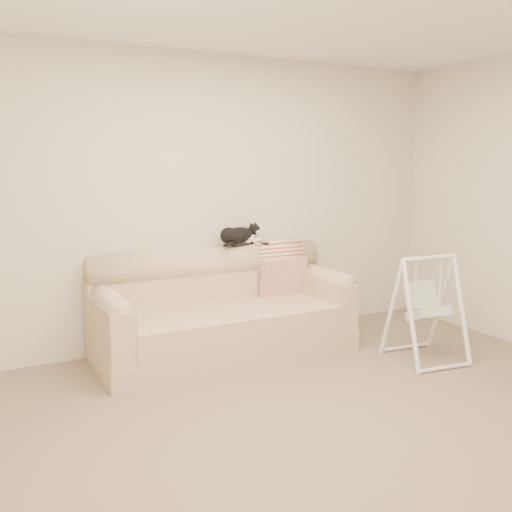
{
  "coord_description": "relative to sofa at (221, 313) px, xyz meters",
  "views": [
    {
      "loc": [
        -1.96,
        -2.8,
        1.67
      ],
      "look_at": [
        0.18,
        1.27,
        0.9
      ],
      "focal_mm": 40.0,
      "sensor_mm": 36.0,
      "label": 1
    }
  ],
  "objects": [
    {
      "name": "ground_plane",
      "position": [
        -0.01,
        -1.62,
        -0.35
      ],
      "size": [
        5.0,
        5.0,
        0.0
      ],
      "primitive_type": "plane",
      "color": "brown",
      "rests_on": "ground"
    },
    {
      "name": "room_shell",
      "position": [
        -0.01,
        -1.62,
        1.18
      ],
      "size": [
        5.04,
        4.04,
        2.6
      ],
      "color": "beige",
      "rests_on": "ground"
    },
    {
      "name": "sofa",
      "position": [
        0.0,
        0.0,
        0.0
      ],
      "size": [
        2.2,
        0.93,
        0.9
      ],
      "color": "#CAB496",
      "rests_on": "ground"
    },
    {
      "name": "remote_a",
      "position": [
        0.31,
        0.24,
        0.56
      ],
      "size": [
        0.19,
        0.09,
        0.03
      ],
      "color": "black",
      "rests_on": "sofa"
    },
    {
      "name": "remote_b",
      "position": [
        0.5,
        0.22,
        0.56
      ],
      "size": [
        0.15,
        0.16,
        0.02
      ],
      "color": "black",
      "rests_on": "sofa"
    },
    {
      "name": "tuxedo_cat",
      "position": [
        0.29,
        0.24,
        0.64
      ],
      "size": [
        0.48,
        0.33,
        0.2
      ],
      "color": "black",
      "rests_on": "sofa"
    },
    {
      "name": "throw_blanket",
      "position": [
        0.68,
        0.23,
        0.37
      ],
      "size": [
        0.47,
        0.38,
        0.58
      ],
      "color": "#BB3E25",
      "rests_on": "sofa"
    },
    {
      "name": "baby_swing",
      "position": [
        1.45,
        -0.97,
        0.1
      ],
      "size": [
        0.61,
        0.64,
        0.9
      ],
      "color": "white",
      "rests_on": "ground"
    }
  ]
}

